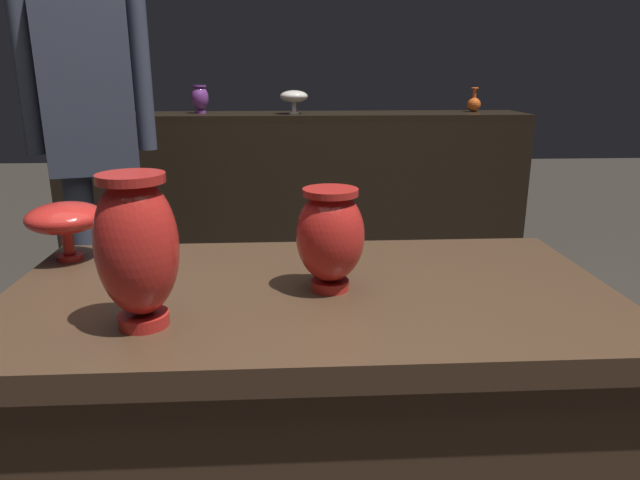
% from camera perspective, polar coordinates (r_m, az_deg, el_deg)
% --- Properties ---
extents(display_plinth, '(1.20, 0.64, 0.80)m').
position_cam_1_polar(display_plinth, '(1.34, -0.90, -20.77)').
color(display_plinth, '#422D1E').
rests_on(display_plinth, ground_plane).
extents(back_display_shelf, '(2.60, 0.40, 0.99)m').
position_cam_1_polar(back_display_shelf, '(3.34, -2.51, 4.03)').
color(back_display_shelf, black).
rests_on(back_display_shelf, ground_plane).
extents(vase_centerpiece, '(0.13, 0.13, 0.20)m').
position_cam_1_polar(vase_centerpiece, '(1.10, 1.03, 0.46)').
color(vase_centerpiece, red).
rests_on(vase_centerpiece, display_plinth).
extents(vase_tall_behind, '(0.14, 0.14, 0.26)m').
position_cam_1_polar(vase_tall_behind, '(0.98, -17.78, -0.62)').
color(vase_tall_behind, red).
rests_on(vase_tall_behind, display_plinth).
extents(vase_left_accent, '(0.17, 0.17, 0.13)m').
position_cam_1_polar(vase_left_accent, '(1.41, -24.07, 1.93)').
color(vase_left_accent, red).
rests_on(vase_left_accent, display_plinth).
extents(shelf_vase_far_left, '(0.08, 0.08, 0.17)m').
position_cam_1_polar(shelf_vase_far_left, '(3.49, -20.43, 12.67)').
color(shelf_vase_far_left, gray).
rests_on(shelf_vase_far_left, back_display_shelf).
extents(shelf_vase_left, '(0.10, 0.10, 0.15)m').
position_cam_1_polar(shelf_vase_left, '(3.33, -11.89, 13.69)').
color(shelf_vase_left, '#7A388E').
rests_on(shelf_vase_left, back_display_shelf).
extents(shelf_vase_far_right, '(0.08, 0.08, 0.14)m').
position_cam_1_polar(shelf_vase_far_right, '(3.51, 15.08, 13.00)').
color(shelf_vase_far_right, '#E55B1E').
rests_on(shelf_vase_far_right, back_display_shelf).
extents(shelf_vase_center, '(0.15, 0.15, 0.13)m').
position_cam_1_polar(shelf_vase_center, '(3.20, -2.62, 14.07)').
color(shelf_vase_center, silver).
rests_on(shelf_vase_center, back_display_shelf).
extents(visitor_near_left, '(0.45, 0.26, 1.69)m').
position_cam_1_polar(visitor_near_left, '(2.38, -21.79, 10.14)').
color(visitor_near_left, '#333847').
rests_on(visitor_near_left, ground_plane).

